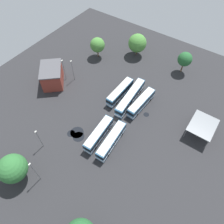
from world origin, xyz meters
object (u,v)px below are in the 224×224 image
object	(u,v)px
lamp_post_far_corner	(39,138)
tree_northwest	(137,43)
bus_row1_slot2	(120,92)
depot_building	(52,76)
tree_west_edge	(13,168)
tree_northeast	(97,45)
bus_row1_slot1	(130,97)
tree_east_edge	(185,59)
lamp_post_near_entrance	(64,69)
bus_row0_slot0	(111,141)
lamp_post_mid_lot	(35,171)
maintenance_shelter	(203,125)
bus_row1_slot0	(141,103)
lamp_post_by_building	(73,70)
bus_row0_slot1	(99,134)

from	to	relation	value
lamp_post_far_corner	tree_northwest	distance (m)	48.02
bus_row1_slot2	tree_northwest	xyz separation A→B (m)	(21.21, 6.55, 3.16)
depot_building	tree_west_edge	world-z (taller)	tree_west_edge
depot_building	tree_northeast	xyz separation A→B (m)	(19.70, -3.84, 1.84)
bus_row1_slot1	bus_row1_slot2	size ratio (longest dim) A/B	1.30
lamp_post_far_corner	tree_east_edge	distance (m)	52.33
lamp_post_near_entrance	lamp_post_far_corner	bearing A→B (deg)	-151.30
bus_row0_slot0	lamp_post_mid_lot	distance (m)	19.98
bus_row1_slot2	lamp_post_near_entrance	distance (m)	20.15
tree_northwest	tree_west_edge	distance (m)	57.21
maintenance_shelter	lamp_post_near_entrance	size ratio (longest dim) A/B	1.04
bus_row1_slot0	lamp_post_by_building	size ratio (longest dim) A/B	1.48
maintenance_shelter	lamp_post_mid_lot	world-z (taller)	lamp_post_mid_lot
maintenance_shelter	lamp_post_mid_lot	size ratio (longest dim) A/B	0.94
bus_row1_slot0	lamp_post_far_corner	size ratio (longest dim) A/B	1.60
bus_row1_slot0	maintenance_shelter	world-z (taller)	maintenance_shelter
bus_row0_slot0	tree_east_edge	world-z (taller)	tree_east_edge
bus_row0_slot0	depot_building	size ratio (longest dim) A/B	1.04
tree_northeast	tree_west_edge	bearing A→B (deg)	-165.60
bus_row1_slot0	lamp_post_by_building	distance (m)	24.94
tree_northwest	bus_row0_slot1	bearing A→B (deg)	-164.59
lamp_post_by_building	maintenance_shelter	bearing A→B (deg)	-84.82
bus_row0_slot1	bus_row1_slot1	bearing A→B (deg)	-0.33
tree_northwest	tree_west_edge	bearing A→B (deg)	-178.99
bus_row0_slot0	maintenance_shelter	xyz separation A→B (m)	(17.14, -18.14, 1.69)
bus_row0_slot0	bus_row1_slot2	size ratio (longest dim) A/B	1.01
bus_row1_slot2	tree_west_edge	xyz separation A→B (m)	(-35.99, 5.54, 3.27)
lamp_post_far_corner	bus_row0_slot0	bearing A→B (deg)	-53.44
bus_row1_slot2	tree_west_edge	bearing A→B (deg)	171.25
bus_row0_slot1	tree_east_edge	distance (m)	39.20
bus_row1_slot1	tree_northeast	bearing A→B (deg)	60.76
depot_building	maintenance_shelter	size ratio (longest dim) A/B	1.39
lamp_post_by_building	bus_row1_slot0	bearing A→B (deg)	-84.07
bus_row1_slot1	lamp_post_far_corner	distance (m)	28.96
tree_east_edge	tree_northwest	xyz separation A→B (m)	(-0.94, 17.92, -0.30)
bus_row0_slot0	lamp_post_near_entrance	size ratio (longest dim) A/B	1.50
tree_northeast	bus_row1_slot1	bearing A→B (deg)	-119.24
lamp_post_near_entrance	tree_northwest	size ratio (longest dim) A/B	0.95
tree_east_edge	lamp_post_far_corner	bearing A→B (deg)	159.33
bus_row1_slot0	tree_northeast	world-z (taller)	tree_northeast
maintenance_shelter	tree_northwest	size ratio (longest dim) A/B	0.99
bus_row0_slot1	tree_west_edge	world-z (taller)	tree_west_edge
bus_row1_slot0	tree_northeast	bearing A→B (deg)	64.67
bus_row1_slot2	lamp_post_by_building	world-z (taller)	lamp_post_by_building
maintenance_shelter	tree_northwest	xyz separation A→B (m)	(19.90, 32.39, 1.47)
bus_row1_slot0	tree_east_edge	world-z (taller)	tree_east_edge
bus_row1_slot1	tree_northwest	size ratio (longest dim) A/B	1.84
maintenance_shelter	tree_west_edge	distance (m)	48.78
bus_row1_slot1	maintenance_shelter	distance (m)	22.11
bus_row1_slot1	lamp_post_near_entrance	world-z (taller)	lamp_post_near_entrance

